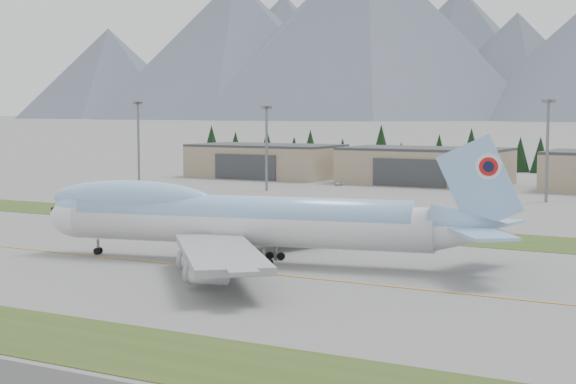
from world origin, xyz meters
The scene contains 10 objects.
ground centered at (0.00, 0.00, 0.00)m, with size 7000.00×7000.00×0.00m, color slate.
grass_strip_far centered at (0.00, 45.00, 0.00)m, with size 400.00×18.00×0.08m, color #324E1C.
taxiway_line_main centered at (0.00, 0.00, 0.00)m, with size 400.00×0.40×0.02m, color orange.
boeing_747_freighter centered at (10.11, 6.62, 6.11)m, with size 70.67×59.40×18.54m.
hangar_left centered at (-70.00, 149.90, 5.39)m, with size 48.00×26.60×10.80m.
hangar_center centered at (-15.00, 149.90, 5.39)m, with size 48.00×26.60×10.80m.
floodlight_masts centered at (14.18, 110.57, 16.41)m, with size 192.68×8.86×24.41m.
service_vehicle_a centered at (-34.65, 131.39, 0.00)m, with size 1.23×3.05×1.04m, color silver.
service_vehicle_b centered at (16.82, 111.84, 0.00)m, with size 1.28×3.64×1.20m, color gold.
conifer_belt centered at (-2.92, 211.86, 7.09)m, with size 270.59×15.59×16.71m.
Camera 1 is at (76.14, -99.30, 21.36)m, focal length 55.00 mm.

